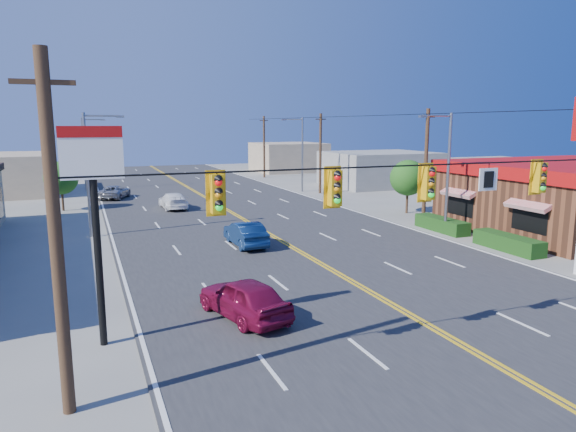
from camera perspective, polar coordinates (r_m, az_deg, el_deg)
name	(u,v)px	position (r m, az deg, el deg)	size (l,w,h in m)	color
ground	(450,339)	(18.87, 17.53, -12.95)	(160.00, 160.00, 0.00)	gray
road	(260,229)	(35.86, -3.08, -1.50)	(20.00, 120.00, 0.06)	#2D2D30
signal_span	(455,198)	(17.51, 18.08, 1.88)	(24.32, 0.34, 9.00)	#47301E
kfc	(570,196)	(40.44, 28.89, 1.95)	(16.30, 12.40, 4.70)	brown
pizza_hut_sign	(94,191)	(17.38, -20.77, 2.65)	(1.90, 0.30, 6.85)	black
streetlight_se	(446,167)	(35.20, 17.14, 5.23)	(2.55, 0.25, 8.00)	gray
streetlight_ne	(301,150)	(55.89, 1.42, 7.32)	(2.55, 0.25, 8.00)	gray
streetlight_sw	(90,168)	(35.37, -21.10, 5.02)	(2.55, 0.25, 8.00)	gray
streetlight_nw	(86,150)	(61.32, -21.58, 6.87)	(2.55, 0.25, 8.00)	gray
utility_pole_near	(426,167)	(39.23, 15.05, 5.33)	(0.28, 0.28, 8.40)	#47301E
utility_pole_mid	(320,154)	(54.66, 3.62, 6.91)	(0.28, 0.28, 8.40)	#47301E
utility_pole_far	(264,147)	(71.31, -2.67, 7.67)	(0.28, 0.28, 8.40)	#47301E
tree_kfc_rear	(408,178)	(43.33, 13.18, 4.15)	(2.94, 2.94, 4.41)	#47301E
tree_west	(61,178)	(47.50, -23.91, 3.88)	(2.80, 2.80, 4.20)	#47301E
bld_east_mid	(379,169)	(63.03, 10.11, 5.19)	(12.00, 10.00, 4.00)	gray
bld_east_far	(288,157)	(81.29, 0.02, 6.57)	(10.00, 10.00, 4.40)	tan
car_magenta	(244,299)	(19.61, -4.92, -9.21)	(1.81, 4.49, 1.53)	maroon
car_blue	(245,235)	(30.94, -4.75, -2.06)	(1.55, 4.44, 1.46)	#0D2650
car_white	(173,201)	(45.56, -12.63, 1.60)	(1.92, 4.73, 1.37)	white
car_silver	(115,192)	(53.42, -18.70, 2.50)	(2.15, 4.67, 1.30)	#9B9BA0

